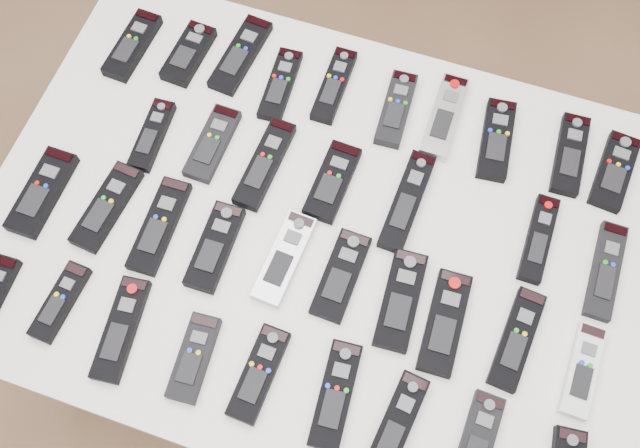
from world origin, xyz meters
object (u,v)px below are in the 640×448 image
(remote_33, at_px, (395,428))
(remote_34, at_px, (477,442))
(remote_0, at_px, (132,45))
(remote_28, at_px, (60,302))
(remote_5, at_px, (396,109))
(remote_12, at_px, (265,164))
(remote_14, at_px, (407,201))
(remote_4, at_px, (334,85))
(remote_16, at_px, (605,271))
(remote_18, at_px, (107,207))
(remote_19, at_px, (160,226))
(remote_9, at_px, (614,171))
(remote_23, at_px, (401,300))
(remote_22, at_px, (341,275))
(table, at_px, (320,240))
(remote_3, at_px, (280,85))
(remote_15, at_px, (539,239))
(remote_25, at_px, (517,339))
(remote_26, at_px, (582,370))
(remote_30, at_px, (194,358))
(remote_13, at_px, (332,182))
(remote_29, at_px, (121,329))
(remote_2, at_px, (241,55))
(remote_32, at_px, (336,395))
(remote_10, at_px, (152,135))
(remote_31, at_px, (259,374))
(remote_1, at_px, (189,54))
(remote_20, at_px, (215,247))
(remote_6, at_px, (444,117))
(remote_21, at_px, (284,258))
(remote_11, at_px, (213,143))
(remote_17, at_px, (42,192))
(remote_8, at_px, (570,155))

(remote_33, distance_m, remote_34, 0.14)
(remote_0, bearing_deg, remote_28, -75.29)
(remote_5, xyz_separation_m, remote_12, (-0.20, -0.20, 0.00))
(remote_12, xyz_separation_m, remote_14, (0.28, 0.01, 0.00))
(remote_4, bearing_deg, remote_12, -108.25)
(remote_0, xyz_separation_m, remote_16, (1.01, -0.18, -0.00))
(remote_18, xyz_separation_m, remote_19, (0.11, -0.00, -0.00))
(remote_9, height_order, remote_23, remote_23)
(remote_22, relative_size, remote_33, 0.91)
(table, xyz_separation_m, remote_3, (-0.18, 0.27, 0.07))
(remote_9, distance_m, remote_22, 0.57)
(remote_16, bearing_deg, remote_15, 171.02)
(remote_25, distance_m, remote_26, 0.12)
(remote_25, xyz_separation_m, remote_30, (-0.52, -0.21, 0.00))
(remote_13, distance_m, remote_33, 0.46)
(remote_0, relative_size, remote_29, 0.90)
(remote_2, relative_size, remote_22, 1.12)
(remote_25, bearing_deg, remote_32, -139.03)
(remote_10, bearing_deg, remote_16, -3.04)
(remote_3, bearing_deg, remote_9, -1.91)
(remote_28, xyz_separation_m, remote_31, (0.38, -0.01, 0.00))
(remote_31, bearing_deg, remote_25, 29.20)
(remote_9, xyz_separation_m, remote_23, (-0.32, -0.38, 0.00))
(remote_1, relative_size, remote_12, 0.76)
(remote_1, distance_m, remote_32, 0.75)
(remote_5, distance_m, remote_29, 0.67)
(remote_2, distance_m, remote_13, 0.35)
(remote_12, relative_size, remote_16, 1.03)
(remote_2, distance_m, remote_12, 0.26)
(remote_12, xyz_separation_m, remote_20, (-0.03, -0.19, -0.00))
(remote_15, bearing_deg, remote_6, 140.22)
(remote_18, bearing_deg, remote_4, 56.60)
(remote_20, distance_m, remote_21, 0.13)
(remote_0, height_order, remote_3, remote_0)
(remote_6, bearing_deg, remote_0, -176.29)
(remote_4, height_order, remote_6, remote_6)
(remote_4, relative_size, remote_19, 0.91)
(remote_11, distance_m, remote_15, 0.64)
(remote_11, bearing_deg, remote_30, -70.50)
(remote_11, xyz_separation_m, remote_17, (-0.26, -0.20, 0.00))
(remote_0, relative_size, remote_10, 1.08)
(remote_6, relative_size, remote_14, 0.91)
(remote_1, distance_m, remote_6, 0.54)
(remote_4, bearing_deg, remote_17, -137.99)
(remote_8, height_order, remote_13, remote_13)
(remote_5, relative_size, remote_17, 0.93)
(remote_1, xyz_separation_m, remote_32, (0.51, -0.56, -0.00))
(remote_6, bearing_deg, remote_33, -82.63)
(remote_3, bearing_deg, remote_17, -136.06)
(remote_4, relative_size, remote_11, 1.06)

